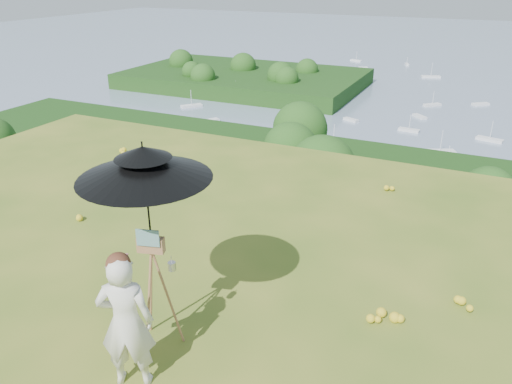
% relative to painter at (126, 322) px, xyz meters
% --- Properties ---
extents(ground, '(14.00, 14.00, 0.00)m').
position_rel_painter_xyz_m(ground, '(-1.13, 0.73, -0.76)').
color(ground, '#45681D').
rests_on(ground, ground).
extents(forest_slope, '(140.00, 56.00, 22.00)m').
position_rel_painter_xyz_m(forest_slope, '(-1.13, 35.73, -29.76)').
color(forest_slope, '#143A0F').
rests_on(forest_slope, bay_water).
extents(shoreline_tier, '(170.00, 28.00, 8.00)m').
position_rel_painter_xyz_m(shoreline_tier, '(-1.13, 75.73, -36.76)').
color(shoreline_tier, slate).
rests_on(shoreline_tier, bay_water).
extents(bay_water, '(700.00, 700.00, 0.00)m').
position_rel_painter_xyz_m(bay_water, '(-1.13, 240.73, -34.76)').
color(bay_water, '#728AA3').
rests_on(bay_water, ground).
extents(peninsula, '(90.00, 60.00, 12.00)m').
position_rel_painter_xyz_m(peninsula, '(-76.13, 155.73, -29.76)').
color(peninsula, '#143A0F').
rests_on(peninsula, bay_water).
extents(slope_trees, '(110.00, 50.00, 6.00)m').
position_rel_painter_xyz_m(slope_trees, '(-1.13, 35.73, -15.76)').
color(slope_trees, '#1E4F17').
rests_on(slope_trees, forest_slope).
extents(harbor_town, '(110.00, 22.00, 5.00)m').
position_rel_painter_xyz_m(harbor_town, '(-1.13, 75.73, -30.26)').
color(harbor_town, white).
rests_on(harbor_town, shoreline_tier).
extents(moored_boats, '(140.00, 140.00, 0.70)m').
position_rel_painter_xyz_m(moored_boats, '(-13.63, 161.73, -34.41)').
color(moored_boats, white).
rests_on(moored_boats, bay_water).
extents(wildflowers, '(10.00, 10.50, 0.12)m').
position_rel_painter_xyz_m(wildflowers, '(-1.13, 0.98, -0.70)').
color(wildflowers, gold).
rests_on(wildflowers, ground).
extents(painter, '(0.65, 0.56, 1.51)m').
position_rel_painter_xyz_m(painter, '(0.00, 0.00, 0.00)').
color(painter, silver).
rests_on(painter, ground).
extents(field_easel, '(0.70, 0.70, 1.50)m').
position_rel_painter_xyz_m(field_easel, '(-0.09, 0.61, -0.01)').
color(field_easel, '#9A6740').
rests_on(field_easel, ground).
extents(sun_umbrella, '(1.60, 1.60, 1.18)m').
position_rel_painter_xyz_m(sun_umbrella, '(-0.10, 0.63, 1.07)').
color(sun_umbrella, black).
rests_on(sun_umbrella, field_easel).
extents(painter_cap, '(0.31, 0.34, 0.10)m').
position_rel_painter_xyz_m(painter_cap, '(0.00, 0.00, 0.72)').
color(painter_cap, '#C66D72').
rests_on(painter_cap, painter).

